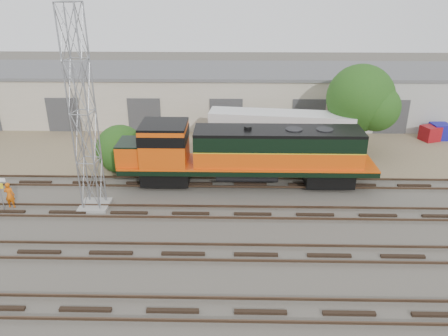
{
  "coord_description": "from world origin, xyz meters",
  "views": [
    {
      "loc": [
        2.67,
        -23.08,
        13.94
      ],
      "look_at": [
        2.1,
        4.0,
        2.2
      ],
      "focal_mm": 35.0,
      "sensor_mm": 36.0,
      "label": 1
    }
  ],
  "objects_px": {
    "locomotive": "(243,153)",
    "worker": "(10,195)",
    "semi_trailer": "(284,128)",
    "signal_tower": "(83,116)"
  },
  "relations": [
    {
      "from": "locomotive",
      "to": "signal_tower",
      "type": "relative_size",
      "value": 1.43
    },
    {
      "from": "locomotive",
      "to": "worker",
      "type": "bearing_deg",
      "value": -166.24
    },
    {
      "from": "worker",
      "to": "semi_trailer",
      "type": "bearing_deg",
      "value": -152.77
    },
    {
      "from": "signal_tower",
      "to": "worker",
      "type": "xyz_separation_m",
      "value": [
        -5.52,
        -0.19,
        -5.35
      ]
    },
    {
      "from": "semi_trailer",
      "to": "worker",
      "type": "bearing_deg",
      "value": -145.51
    },
    {
      "from": "locomotive",
      "to": "worker",
      "type": "xyz_separation_m",
      "value": [
        -15.39,
        -3.77,
        -1.61
      ]
    },
    {
      "from": "semi_trailer",
      "to": "signal_tower",
      "type": "bearing_deg",
      "value": -137.21
    },
    {
      "from": "signal_tower",
      "to": "worker",
      "type": "distance_m",
      "value": 7.69
    },
    {
      "from": "signal_tower",
      "to": "semi_trailer",
      "type": "distance_m",
      "value": 17.15
    },
    {
      "from": "locomotive",
      "to": "signal_tower",
      "type": "bearing_deg",
      "value": -160.08
    }
  ]
}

